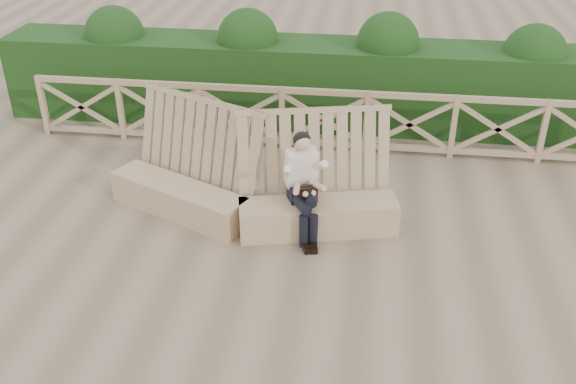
# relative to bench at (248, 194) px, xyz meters

# --- Properties ---
(ground) EXTENTS (60.00, 60.00, 0.00)m
(ground) POSITION_rel_bench_xyz_m (0.85, -1.13, -0.40)
(ground) COLOR brown
(ground) RESTS_ON ground
(bench) EXTENTS (4.20, 1.61, 1.59)m
(bench) POSITION_rel_bench_xyz_m (0.00, 0.00, 0.00)
(bench) COLOR #8E7151
(bench) RESTS_ON ground
(woman) EXTENTS (0.57, 0.92, 1.45)m
(woman) POSITION_rel_bench_xyz_m (0.80, -0.21, 0.37)
(woman) COLOR black
(woman) RESTS_ON ground
(guardrail) EXTENTS (10.10, 0.09, 1.10)m
(guardrail) POSITION_rel_bench_xyz_m (0.85, 2.37, 0.15)
(guardrail) COLOR #947856
(guardrail) RESTS_ON ground
(hedge) EXTENTS (12.00, 1.20, 1.50)m
(hedge) POSITION_rel_bench_xyz_m (0.85, 3.57, 0.35)
(hedge) COLOR black
(hedge) RESTS_ON ground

